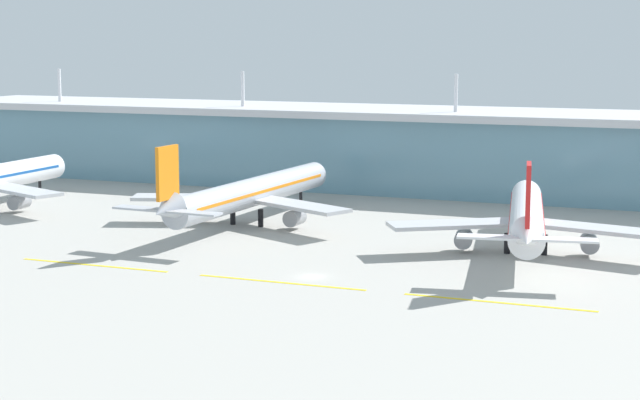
{
  "coord_description": "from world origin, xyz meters",
  "views": [
    {
      "loc": [
        59.64,
        -149.42,
        37.51
      ],
      "look_at": [
        -11.21,
        32.34,
        7.0
      ],
      "focal_mm": 58.25,
      "sensor_mm": 36.0,
      "label": 1
    }
  ],
  "objects": [
    {
      "name": "ground_plane",
      "position": [
        0.0,
        0.0,
        0.0
      ],
      "size": [
        600.0,
        600.0,
        0.0
      ],
      "primitive_type": "plane",
      "color": "#A8A59E"
    },
    {
      "name": "terminal_building",
      "position": [
        -0.0,
        98.16,
        10.27
      ],
      "size": [
        288.0,
        34.0,
        29.13
      ],
      "color": "#6693A8",
      "rests_on": "ground"
    },
    {
      "name": "airliner_near_middle",
      "position": [
        -29.0,
        38.87,
        6.46
      ],
      "size": [
        48.71,
        69.72,
        18.9
      ],
      "color": "#ADB2BC",
      "rests_on": "ground"
    },
    {
      "name": "airliner_far_middle",
      "position": [
        28.25,
        31.18,
        6.44
      ],
      "size": [
        48.03,
        60.29,
        18.9
      ],
      "color": "white",
      "rests_on": "ground"
    },
    {
      "name": "taxiway_stripe_mid_west",
      "position": [
        -37.0,
        -5.49,
        0.02
      ],
      "size": [
        28.0,
        0.7,
        0.04
      ],
      "primitive_type": "cube",
      "color": "yellow",
      "rests_on": "ground"
    },
    {
      "name": "taxiway_stripe_centre",
      "position": [
        -3.0,
        -5.49,
        0.02
      ],
      "size": [
        28.0,
        0.7,
        0.04
      ],
      "primitive_type": "cube",
      "color": "yellow",
      "rests_on": "ground"
    },
    {
      "name": "taxiway_stripe_mid_east",
      "position": [
        31.0,
        -5.49,
        0.02
      ],
      "size": [
        28.0,
        0.7,
        0.04
      ],
      "primitive_type": "cube",
      "color": "yellow",
      "rests_on": "ground"
    }
  ]
}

